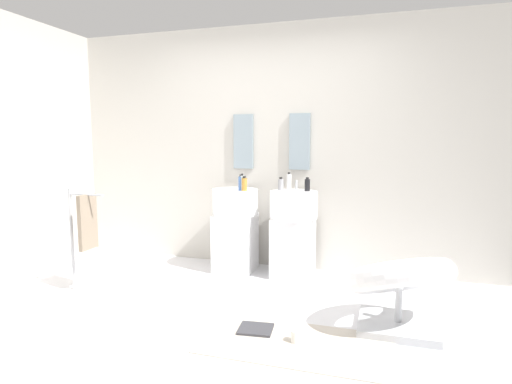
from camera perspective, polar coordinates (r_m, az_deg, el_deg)
name	(u,v)px	position (r m, az deg, el deg)	size (l,w,h in m)	color
ground_plane	(216,327)	(3.36, -5.48, -17.68)	(4.80, 3.60, 0.04)	silver
rear_partition	(273,148)	(4.62, 2.27, 5.99)	(4.80, 0.10, 2.60)	beige
pedestal_sink_left	(235,227)	(4.48, -2.82, -4.71)	(0.48, 0.48, 0.97)	white
pedestal_sink_right	(293,230)	(4.31, 5.05, -5.20)	(0.48, 0.48, 0.97)	white
vanity_mirror_left	(243,142)	(4.65, -1.71, 6.83)	(0.22, 0.03, 0.59)	#8C9EA8
vanity_mirror_right	(300,142)	(4.48, 5.93, 6.79)	(0.22, 0.03, 0.59)	#8C9EA8
lounge_chair	(399,283)	(3.30, 18.81, -11.61)	(1.07, 1.07, 0.65)	#B7BABF
towel_rack	(85,224)	(4.13, -22.09, -4.04)	(0.37, 0.22, 0.95)	#B7BABF
area_rug	(296,344)	(3.07, 5.47, -19.73)	(1.29, 0.65, 0.01)	beige
magazine_charcoal	(256,329)	(3.23, -0.03, -18.01)	(0.24, 0.21, 0.02)	#38383D
coffee_mug	(296,336)	(3.06, 5.46, -18.81)	(0.08, 0.08, 0.08)	white
soap_bottle_blue	(241,183)	(4.30, -2.02, 1.21)	(0.06, 0.06, 0.16)	#4C72B7
soap_bottle_white	(289,182)	(4.34, 4.48, 1.39)	(0.05, 0.05, 0.18)	white
soap_bottle_clear	(242,183)	(4.29, -1.86, 1.26)	(0.04, 0.04, 0.17)	silver
soap_bottle_black	(307,185)	(4.28, 6.94, 0.98)	(0.05, 0.05, 0.14)	black
soap_bottle_amber	(244,184)	(4.26, -1.58, 1.07)	(0.06, 0.06, 0.15)	#C68C38
soap_bottle_grey	(281,184)	(4.30, 3.37, 1.03)	(0.05, 0.05, 0.14)	#99999E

